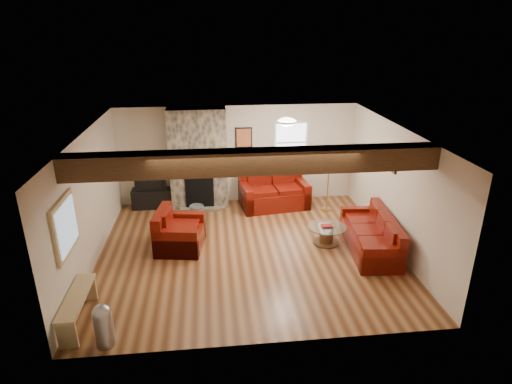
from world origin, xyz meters
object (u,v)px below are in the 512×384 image
armchair_red (180,229)px  tv_cabinet (152,198)px  loveseat (274,190)px  sofa_three (370,233)px  coffee_table (326,235)px  television (151,181)px  floor_lamp (330,161)px

armchair_red → tv_cabinet: 2.38m
loveseat → armchair_red: 2.96m
sofa_three → coffee_table: (-0.81, 0.38, -0.19)m
armchair_red → television: television is taller
armchair_red → sofa_three: bearing=-89.1°
armchair_red → television: size_ratio=1.34×
armchair_red → floor_lamp: bearing=-57.3°
loveseat → television: (-3.07, 0.30, 0.27)m
television → floor_lamp: floor_lamp is taller
coffee_table → television: 4.58m
coffee_table → armchair_red: bearing=177.2°
coffee_table → floor_lamp: (0.48, 1.73, 1.08)m
sofa_three → armchair_red: (-3.87, 0.53, 0.03)m
sofa_three → television: size_ratio=2.58×
sofa_three → television: 5.44m
sofa_three → loveseat: size_ratio=1.19×
armchair_red → television: (-0.82, 2.22, 0.29)m
armchair_red → tv_cabinet: armchair_red is taller
television → floor_lamp: size_ratio=0.51×
coffee_table → floor_lamp: floor_lamp is taller
armchair_red → television: bearing=28.8°
coffee_table → floor_lamp: bearing=74.5°
loveseat → coffee_table: loveseat is taller
loveseat → armchair_red: (-2.25, -1.92, -0.02)m
television → floor_lamp: bearing=-8.4°
loveseat → television: television is taller
coffee_table → television: size_ratio=1.05×
tv_cabinet → television: 0.47m
sofa_three → television: television is taller
sofa_three → floor_lamp: size_ratio=1.32×
coffee_table → television: (-3.88, 2.37, 0.51)m
armchair_red → coffee_table: armchair_red is taller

